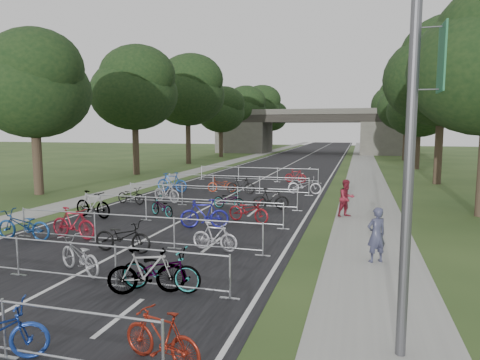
# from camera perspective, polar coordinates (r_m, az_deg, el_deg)

# --- Properties ---
(road) EXTENTS (11.00, 140.00, 0.01)m
(road) POSITION_cam_1_polar(r_m,az_deg,el_deg) (56.42, 7.99, 2.73)
(road) COLOR black
(road) RESTS_ON ground
(sidewalk_right) EXTENTS (3.00, 140.00, 0.01)m
(sidewalk_right) POSITION_cam_1_polar(r_m,az_deg,el_deg) (55.93, 16.14, 2.49)
(sidewalk_right) COLOR gray
(sidewalk_right) RESTS_ON ground
(sidewalk_left) EXTENTS (2.00, 140.00, 0.01)m
(sidewalk_left) POSITION_cam_1_polar(r_m,az_deg,el_deg) (57.90, 0.60, 2.90)
(sidewalk_left) COLOR gray
(sidewalk_left) RESTS_ON ground
(lane_markings) EXTENTS (0.12, 140.00, 0.00)m
(lane_markings) POSITION_cam_1_polar(r_m,az_deg,el_deg) (56.42, 7.99, 2.72)
(lane_markings) COLOR silver
(lane_markings) RESTS_ON ground
(overpass_bridge) EXTENTS (31.00, 8.00, 7.05)m
(overpass_bridge) POSITION_cam_1_polar(r_m,az_deg,el_deg) (71.17, 9.66, 6.40)
(overpass_bridge) COLOR #494741
(overpass_bridge) RESTS_ON ground
(lamppost) EXTENTS (0.61, 0.65, 8.21)m
(lamppost) POSITION_cam_1_polar(r_m,az_deg,el_deg) (7.83, 22.12, 8.02)
(lamppost) COLOR #4C4C51
(lamppost) RESTS_ON ground
(tree_left_0) EXTENTS (6.72, 6.72, 10.25)m
(tree_left_0) POSITION_cam_1_polar(r_m,az_deg,el_deg) (28.86, -25.79, 11.07)
(tree_left_0) COLOR #33261C
(tree_left_0) RESTS_ON ground
(tree_left_1) EXTENTS (7.56, 7.56, 11.53)m
(tree_left_1) POSITION_cam_1_polar(r_m,az_deg,el_deg) (38.76, -13.85, 11.52)
(tree_left_1) COLOR #33261C
(tree_left_1) RESTS_ON ground
(tree_right_1) EXTENTS (8.18, 8.18, 12.47)m
(tree_right_1) POSITION_cam_1_polar(r_m,az_deg,el_deg) (34.39, 25.61, 12.66)
(tree_right_1) COLOR #33261C
(tree_right_1) RESTS_ON ground
(tree_left_2) EXTENTS (8.40, 8.40, 12.81)m
(tree_left_2) POSITION_cam_1_polar(r_m,az_deg,el_deg) (49.61, -6.92, 11.56)
(tree_left_2) COLOR #33261C
(tree_left_2) RESTS_ON ground
(tree_right_2) EXTENTS (6.16, 6.16, 9.39)m
(tree_right_2) POSITION_cam_1_polar(r_m,az_deg,el_deg) (46.09, 22.91, 8.72)
(tree_right_2) COLOR #33261C
(tree_right_2) RESTS_ON ground
(tree_left_3) EXTENTS (6.72, 6.72, 10.25)m
(tree_left_3) POSITION_cam_1_polar(r_m,az_deg,el_deg) (60.76, -2.51, 9.20)
(tree_left_3) COLOR #33261C
(tree_left_3) RESTS_ON ground
(tree_right_3) EXTENTS (7.17, 7.17, 10.93)m
(tree_right_3) POSITION_cam_1_polar(r_m,az_deg,el_deg) (58.05, 21.47, 9.27)
(tree_right_3) COLOR #33261C
(tree_right_3) RESTS_ON ground
(tree_left_4) EXTENTS (7.56, 7.56, 11.53)m
(tree_left_4) POSITION_cam_1_polar(r_m,az_deg,el_deg) (72.29, 0.49, 9.49)
(tree_left_4) COLOR #33261C
(tree_left_4) RESTS_ON ground
(tree_right_4) EXTENTS (8.18, 8.18, 12.47)m
(tree_right_4) POSITION_cam_1_polar(r_m,az_deg,el_deg) (70.04, 20.52, 9.63)
(tree_right_4) COLOR #33261C
(tree_right_4) RESTS_ON ground
(tree_left_5) EXTENTS (8.40, 8.40, 12.81)m
(tree_left_5) POSITION_cam_1_polar(r_m,az_deg,el_deg) (83.95, 2.66, 9.68)
(tree_left_5) COLOR #33261C
(tree_left_5) RESTS_ON ground
(tree_right_5) EXTENTS (6.16, 6.16, 9.39)m
(tree_right_5) POSITION_cam_1_polar(r_m,az_deg,el_deg) (81.92, 19.76, 7.84)
(tree_right_5) COLOR #33261C
(tree_right_5) RESTS_ON ground
(tree_left_6) EXTENTS (6.72, 6.72, 10.25)m
(tree_left_6) POSITION_cam_1_polar(r_m,az_deg,el_deg) (95.62, 4.29, 8.36)
(tree_left_6) COLOR #33261C
(tree_left_6) RESTS_ON ground
(tree_right_6) EXTENTS (7.17, 7.17, 10.93)m
(tree_right_6) POSITION_cam_1_polar(r_m,az_deg,el_deg) (93.92, 19.27, 8.28)
(tree_right_6) COLOR #33261C
(tree_right_6) RESTS_ON ground
(barrier_row_1) EXTENTS (9.70, 0.08, 1.10)m
(barrier_row_1) POSITION_cam_1_polar(r_m,az_deg,el_deg) (12.50, -22.30, -9.95)
(barrier_row_1) COLOR #A7AAAF
(barrier_row_1) RESTS_ON ground
(barrier_row_2) EXTENTS (9.70, 0.08, 1.10)m
(barrier_row_2) POSITION_cam_1_polar(r_m,az_deg,el_deg) (15.38, -14.01, -6.50)
(barrier_row_2) COLOR #A7AAAF
(barrier_row_2) RESTS_ON ground
(barrier_row_3) EXTENTS (9.70, 0.08, 1.10)m
(barrier_row_3) POSITION_cam_1_polar(r_m,az_deg,el_deg) (18.70, -8.25, -3.99)
(barrier_row_3) COLOR #A7AAAF
(barrier_row_3) RESTS_ON ground
(barrier_row_4) EXTENTS (9.70, 0.08, 1.10)m
(barrier_row_4) POSITION_cam_1_polar(r_m,az_deg,el_deg) (22.36, -4.11, -2.15)
(barrier_row_4) COLOR #A7AAAF
(barrier_row_4) RESTS_ON ground
(barrier_row_5) EXTENTS (9.70, 0.08, 1.10)m
(barrier_row_5) POSITION_cam_1_polar(r_m,az_deg,el_deg) (27.07, -0.54, -0.54)
(barrier_row_5) COLOR #A7AAAF
(barrier_row_5) RESTS_ON ground
(barrier_row_6) EXTENTS (9.70, 0.08, 1.10)m
(barrier_row_6) POSITION_cam_1_polar(r_m,az_deg,el_deg) (32.84, 2.38, 0.77)
(barrier_row_6) COLOR #A7AAAF
(barrier_row_6) RESTS_ON ground
(bike_3) EXTENTS (1.69, 0.84, 0.98)m
(bike_3) POSITION_cam_1_polar(r_m,az_deg,el_deg) (7.94, -10.40, -19.92)
(bike_3) COLOR maroon
(bike_3) RESTS_ON ground
(bike_5) EXTENTS (2.05, 1.45, 1.02)m
(bike_5) POSITION_cam_1_polar(r_m,az_deg,el_deg) (12.94, -20.67, -9.45)
(bike_5) COLOR #9C9EA3
(bike_5) RESTS_ON ground
(bike_6) EXTENTS (1.96, 1.23, 1.14)m
(bike_6) POSITION_cam_1_polar(r_m,az_deg,el_deg) (10.94, -12.33, -11.86)
(bike_6) COLOR #A7AAAF
(bike_6) RESTS_ON ground
(bike_7) EXTENTS (2.13, 0.83, 1.10)m
(bike_7) POSITION_cam_1_polar(r_m,az_deg,el_deg) (11.06, -10.48, -11.71)
(bike_7) COLOR #A7AAAF
(bike_7) RESTS_ON ground
(bike_8) EXTENTS (2.18, 0.87, 1.12)m
(bike_8) POSITION_cam_1_polar(r_m,az_deg,el_deg) (17.45, -26.94, -5.41)
(bike_8) COLOR navy
(bike_8) RESTS_ON ground
(bike_9) EXTENTS (1.98, 0.72, 1.16)m
(bike_9) POSITION_cam_1_polar(r_m,az_deg,el_deg) (16.95, -21.35, -5.40)
(bike_9) COLOR maroon
(bike_9) RESTS_ON ground
(bike_10) EXTENTS (2.01, 0.72, 1.05)m
(bike_10) POSITION_cam_1_polar(r_m,az_deg,el_deg) (14.64, -15.36, -7.31)
(bike_10) COLOR black
(bike_10) RESTS_ON ground
(bike_11) EXTENTS (1.65, 0.61, 0.97)m
(bike_11) POSITION_cam_1_polar(r_m,az_deg,el_deg) (14.31, -3.38, -7.56)
(bike_11) COLOR silver
(bike_11) RESTS_ON ground
(bike_12) EXTENTS (2.11, 0.95, 1.23)m
(bike_12) POSITION_cam_1_polar(r_m,az_deg,el_deg) (20.57, -19.04, -3.11)
(bike_12) COLOR #A7AAAF
(bike_12) RESTS_ON ground
(bike_13) EXTENTS (1.76, 1.38, 0.89)m
(bike_13) POSITION_cam_1_polar(r_m,az_deg,el_deg) (20.09, -10.40, -3.56)
(bike_13) COLOR #A7AAAF
(bike_13) RESTS_ON ground
(bike_14) EXTENTS (2.07, 1.09, 1.19)m
(bike_14) POSITION_cam_1_polar(r_m,az_deg,el_deg) (17.47, -4.76, -4.54)
(bike_14) COLOR navy
(bike_14) RESTS_ON ground
(bike_15) EXTENTS (2.10, 1.26, 1.04)m
(bike_15) POSITION_cam_1_polar(r_m,az_deg,el_deg) (18.51, 1.14, -4.11)
(bike_15) COLOR maroon
(bike_15) RESTS_ON ground
(bike_16) EXTENTS (1.83, 0.92, 0.92)m
(bike_16) POSITION_cam_1_polar(r_m,az_deg,el_deg) (23.73, -14.34, -2.02)
(bike_16) COLOR black
(bike_16) RESTS_ON ground
(bike_17) EXTENTS (1.99, 1.22, 1.16)m
(bike_17) POSITION_cam_1_polar(r_m,az_deg,el_deg) (23.81, -9.78, -1.59)
(bike_17) COLOR #97989E
(bike_17) RESTS_ON ground
(bike_18) EXTENTS (1.84, 0.96, 0.92)m
(bike_18) POSITION_cam_1_polar(r_m,az_deg,el_deg) (21.56, -1.48, -2.70)
(bike_18) COLOR #A7AAAF
(bike_18) RESTS_ON ground
(bike_19) EXTENTS (1.86, 0.80, 1.08)m
(bike_19) POSITION_cam_1_polar(r_m,az_deg,el_deg) (21.43, 4.13, -2.55)
(bike_19) COLOR black
(bike_19) RESTS_ON ground
(bike_20) EXTENTS (2.14, 0.74, 1.26)m
(bike_20) POSITION_cam_1_polar(r_m,az_deg,el_deg) (27.58, -9.06, -0.31)
(bike_20) COLOR navy
(bike_20) RESTS_ON ground
(bike_21) EXTENTS (1.91, 0.92, 0.96)m
(bike_21) POSITION_cam_1_polar(r_m,az_deg,el_deg) (27.26, -2.44, -0.64)
(bike_21) COLOR #982E16
(bike_21) RESTS_ON ground
(bike_22) EXTENTS (1.81, 0.60, 1.07)m
(bike_22) POSITION_cam_1_polar(r_m,az_deg,el_deg) (26.52, 0.12, -0.72)
(bike_22) COLOR black
(bike_22) RESTS_ON ground
(bike_23) EXTENTS (2.11, 0.93, 1.07)m
(bike_23) POSITION_cam_1_polar(r_m,az_deg,el_deg) (26.78, 8.60, -0.72)
(bike_23) COLOR #B7B5BD
(bike_23) RESTS_ON ground
(bike_27) EXTENTS (1.75, 0.80, 1.01)m
(bike_27) POSITION_cam_1_polar(r_m,az_deg,el_deg) (32.30, 7.41, 0.54)
(bike_27) COLOR maroon
(bike_27) RESTS_ON ground
(pedestrian_a) EXTENTS (0.74, 0.67, 1.70)m
(pedestrian_a) POSITION_cam_1_polar(r_m,az_deg,el_deg) (13.67, 17.72, -7.01)
(pedestrian_a) COLOR #33354D
(pedestrian_a) RESTS_ON ground
(pedestrian_b) EXTENTS (1.06, 1.04, 1.72)m
(pedestrian_b) POSITION_cam_1_polar(r_m,az_deg,el_deg) (20.23, 14.01, -2.39)
(pedestrian_b) COLOR maroon
(pedestrian_b) RESTS_ON ground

